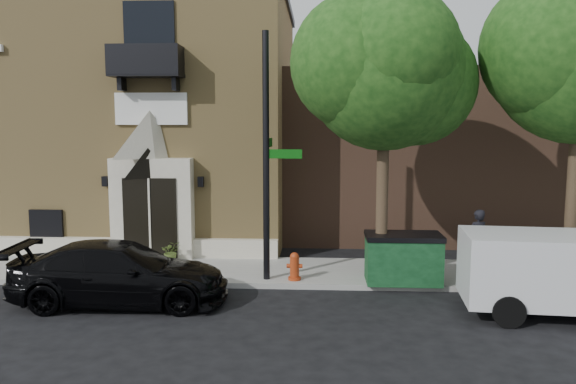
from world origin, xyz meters
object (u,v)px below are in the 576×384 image
at_px(dumpster, 403,258).
at_px(pedestrian_near, 477,240).
at_px(black_sedan, 120,273).
at_px(street_sign, 267,157).
at_px(fire_hydrant, 294,266).

relative_size(dumpster, pedestrian_near, 1.13).
height_order(black_sedan, pedestrian_near, pedestrian_near).
distance_m(street_sign, fire_hydrant, 3.10).
relative_size(street_sign, dumpster, 3.29).
bearing_deg(dumpster, fire_hydrant, 178.95).
xyz_separation_m(black_sedan, pedestrian_near, (9.53, 3.14, 0.29)).
relative_size(black_sedan, pedestrian_near, 2.92).
bearing_deg(dumpster, black_sedan, -166.12).
xyz_separation_m(fire_hydrant, dumpster, (2.95, -0.06, 0.30)).
xyz_separation_m(street_sign, fire_hydrant, (0.76, -0.07, -3.01)).
bearing_deg(black_sedan, street_sign, -64.18).
xyz_separation_m(black_sedan, fire_hydrant, (4.23, 1.82, -0.24)).
distance_m(black_sedan, pedestrian_near, 10.04).
xyz_separation_m(fire_hydrant, pedestrian_near, (5.30, 1.32, 0.52)).
bearing_deg(black_sedan, pedestrian_near, -74.52).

